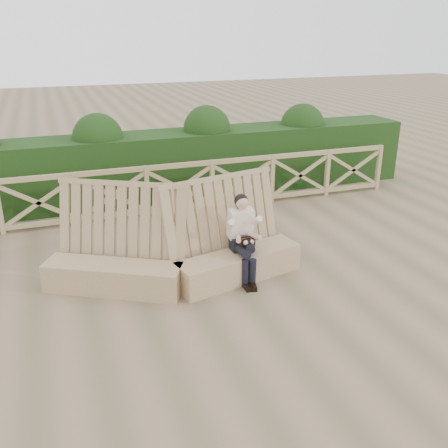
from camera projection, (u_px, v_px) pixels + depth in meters
name	position (u px, v px, depth m)	size (l,w,h in m)	color
ground	(240.00, 286.00, 7.77)	(60.00, 60.00, 0.00)	brown
bench	(177.00, 259.00, 7.74)	(4.03, 1.68, 1.58)	#8A6F4F
woman	(243.00, 234.00, 7.79)	(0.38, 0.81, 1.36)	black
guardrail	(180.00, 188.00, 10.63)	(10.10, 0.09, 1.10)	#8F7A53
hedge	(167.00, 165.00, 11.60)	(12.00, 1.20, 1.50)	black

